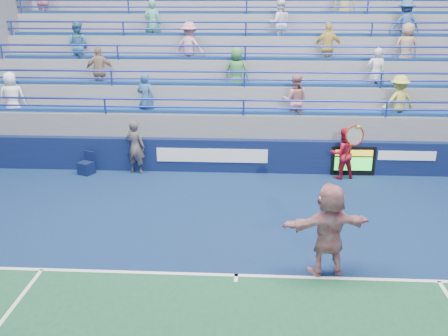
# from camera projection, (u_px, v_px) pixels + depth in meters

# --- Properties ---
(ground) EXTENTS (120.00, 120.00, 0.00)m
(ground) POSITION_uv_depth(u_px,v_px,m) (236.00, 276.00, 10.29)
(ground) COLOR #333538
(sponsor_wall) EXTENTS (18.00, 0.32, 1.10)m
(sponsor_wall) POSITION_uv_depth(u_px,v_px,m) (243.00, 156.00, 16.25)
(sponsor_wall) COLOR #0A173A
(sponsor_wall) RESTS_ON ground
(bleacher_stand) EXTENTS (18.00, 5.60, 6.13)m
(bleacher_stand) POSITION_uv_depth(u_px,v_px,m) (245.00, 103.00, 19.49)
(bleacher_stand) COLOR slate
(bleacher_stand) RESTS_ON ground
(serve_speed_board) EXTENTS (1.40, 0.18, 0.96)m
(serve_speed_board) POSITION_uv_depth(u_px,v_px,m) (353.00, 161.00, 15.98)
(serve_speed_board) COLOR black
(serve_speed_board) RESTS_ON ground
(judge_chair) EXTENTS (0.55, 0.57, 0.74)m
(judge_chair) POSITION_uv_depth(u_px,v_px,m) (86.00, 167.00, 16.14)
(judge_chair) COLOR #0C163C
(judge_chair) RESTS_ON ground
(tennis_player) EXTENTS (1.93, 0.97, 3.19)m
(tennis_player) POSITION_uv_depth(u_px,v_px,m) (329.00, 229.00, 10.10)
(tennis_player) COLOR silver
(tennis_player) RESTS_ON ground
(line_judge) EXTENTS (0.73, 0.57, 1.76)m
(line_judge) POSITION_uv_depth(u_px,v_px,m) (135.00, 147.00, 16.07)
(line_judge) COLOR #141B37
(line_judge) RESTS_ON ground
(ball_girl) EXTENTS (0.92, 0.80, 1.64)m
(ball_girl) POSITION_uv_depth(u_px,v_px,m) (342.00, 153.00, 15.61)
(ball_girl) COLOR #A51226
(ball_girl) RESTS_ON ground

